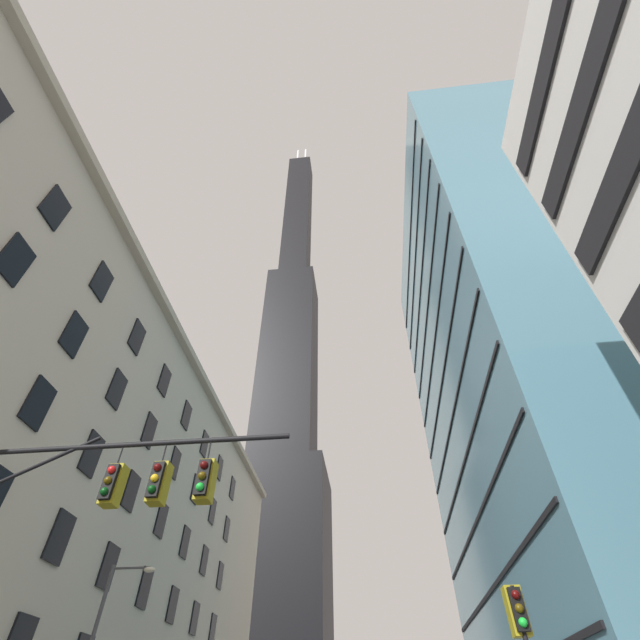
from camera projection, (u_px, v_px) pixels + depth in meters
name	position (u px, v px, depth m)	size (l,w,h in m)	color
station_building	(80.00, 514.00, 31.49)	(13.05, 57.75, 26.04)	beige
dark_skyscraper	(287.00, 402.00, 124.03)	(22.78, 22.78, 227.96)	black
glass_office_midrise	(547.00, 366.00, 38.34)	(18.58, 30.50, 49.95)	teal
traffic_signal_mast	(87.00, 509.00, 10.79)	(9.10, 0.63, 7.31)	black
traffic_light_near_right	(520.00, 623.00, 10.37)	(0.40, 0.63, 3.98)	black
street_lamppost	(100.00, 639.00, 18.72)	(2.20, 0.32, 7.12)	#47474C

